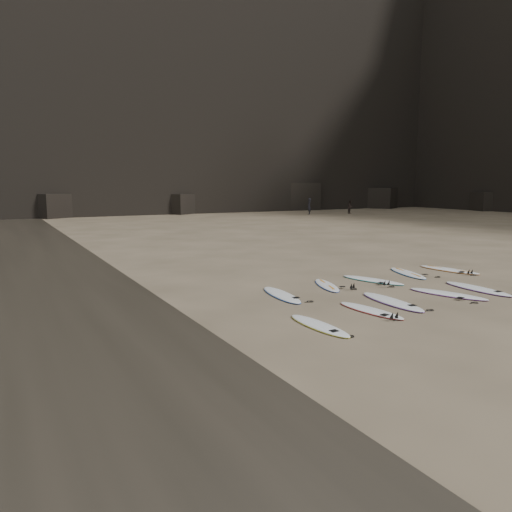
{
  "coord_description": "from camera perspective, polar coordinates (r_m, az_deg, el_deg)",
  "views": [
    {
      "loc": [
        -11.61,
        -11.19,
        3.64
      ],
      "look_at": [
        -4.77,
        1.6,
        1.5
      ],
      "focal_mm": 35.0,
      "sensor_mm": 36.0,
      "label": 1
    }
  ],
  "objects": [
    {
      "name": "surfboard_7",
      "position": [
        19.11,
        13.17,
        -2.67
      ],
      "size": [
        1.35,
        2.64,
        0.09
      ],
      "primitive_type": "ellipsoid",
      "rotation": [
        0.0,
        0.0,
        0.3
      ],
      "color": "white",
      "rests_on": "ground"
    },
    {
      "name": "headland",
      "position": [
        71.8,
        2.56,
        22.4
      ],
      "size": [
        170.0,
        101.0,
        63.47
      ],
      "color": "black",
      "rests_on": "ground"
    },
    {
      "name": "surfboard_8",
      "position": [
        20.92,
        16.94,
        -1.87
      ],
      "size": [
        1.35,
        2.69,
        0.09
      ],
      "primitive_type": "ellipsoid",
      "rotation": [
        0.0,
        0.0,
        -0.29
      ],
      "color": "white",
      "rests_on": "ground"
    },
    {
      "name": "surfboard_4",
      "position": [
        18.72,
        23.98,
        -3.4
      ],
      "size": [
        0.76,
        2.73,
        0.1
      ],
      "primitive_type": "ellipsoid",
      "rotation": [
        0.0,
        0.0,
        -0.04
      ],
      "color": "white",
      "rests_on": "ground"
    },
    {
      "name": "surfboard_3",
      "position": [
        17.47,
        21.06,
        -4.05
      ],
      "size": [
        1.41,
        2.66,
        0.09
      ],
      "primitive_type": "ellipsoid",
      "rotation": [
        0.0,
        0.0,
        0.32
      ],
      "color": "white",
      "rests_on": "ground"
    },
    {
      "name": "surfboard_0",
      "position": [
        12.91,
        7.22,
        -7.85
      ],
      "size": [
        0.63,
        2.36,
        0.08
      ],
      "primitive_type": "ellipsoid",
      "rotation": [
        0.0,
        0.0,
        0.03
      ],
      "color": "white",
      "rests_on": "ground"
    },
    {
      "name": "surfboard_1",
      "position": [
        14.64,
        12.96,
        -6.05
      ],
      "size": [
        0.81,
        2.41,
        0.08
      ],
      "primitive_type": "ellipsoid",
      "rotation": [
        0.0,
        0.0,
        0.1
      ],
      "color": "white",
      "rests_on": "ground"
    },
    {
      "name": "surfboard_5",
      "position": [
        16.22,
        2.93,
        -4.42
      ],
      "size": [
        0.95,
        2.65,
        0.09
      ],
      "primitive_type": "ellipsoid",
      "rotation": [
        0.0,
        0.0,
        -0.13
      ],
      "color": "white",
      "rests_on": "ground"
    },
    {
      "name": "person_a",
      "position": [
        58.17,
        6.09,
        5.67
      ],
      "size": [
        0.76,
        0.8,
        1.85
      ],
      "primitive_type": "imported",
      "rotation": [
        0.0,
        0.0,
        4.07
      ],
      "color": "black",
      "rests_on": "ground"
    },
    {
      "name": "surfboard_6",
      "position": [
        17.87,
        8.09,
        -3.31
      ],
      "size": [
        1.3,
        2.35,
        0.08
      ],
      "primitive_type": "ellipsoid",
      "rotation": [
        0.0,
        0.0,
        -0.34
      ],
      "color": "white",
      "rests_on": "ground"
    },
    {
      "name": "surfboard_2",
      "position": [
        15.83,
        15.27,
        -5.02
      ],
      "size": [
        0.88,
        2.8,
        0.1
      ],
      "primitive_type": "ellipsoid",
      "rotation": [
        0.0,
        0.0,
        -0.08
      ],
      "color": "white",
      "rests_on": "ground"
    },
    {
      "name": "surfboard_9",
      "position": [
        22.28,
        21.18,
        -1.46
      ],
      "size": [
        1.09,
        2.75,
        0.1
      ],
      "primitive_type": "ellipsoid",
      "rotation": [
        0.0,
        0.0,
        0.17
      ],
      "color": "white",
      "rests_on": "ground"
    },
    {
      "name": "person_b",
      "position": [
        60.23,
        10.74,
        5.52
      ],
      "size": [
        0.93,
        0.85,
        1.55
      ],
      "primitive_type": "imported",
      "rotation": [
        0.0,
        0.0,
        0.43
      ],
      "color": "black",
      "rests_on": "ground"
    },
    {
      "name": "ground",
      "position": [
        16.53,
        17.52,
        -4.72
      ],
      "size": [
        240.0,
        240.0,
        0.0
      ],
      "primitive_type": "plane",
      "color": "#897559",
      "rests_on": "ground"
    }
  ]
}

